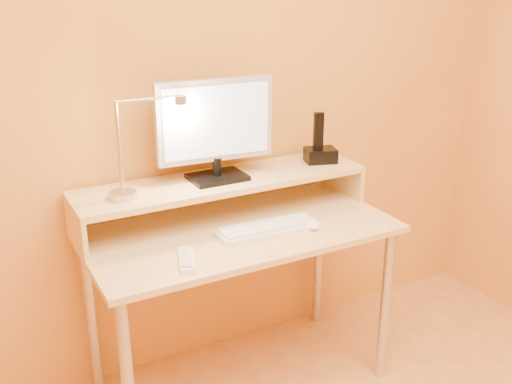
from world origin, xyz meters
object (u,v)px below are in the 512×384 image
keyboard (268,229)px  lamp_base (123,195)px  remote_control (187,260)px  mouse (309,224)px  monitor_panel (215,120)px  phone_dock (320,155)px

keyboard → lamp_base: bearing=160.8°
remote_control → lamp_base: bearing=131.6°
keyboard → remote_control: size_ratio=2.15×
keyboard → mouse: size_ratio=3.92×
lamp_base → mouse: size_ratio=0.99×
monitor_panel → lamp_base: (-0.39, -0.04, -0.23)m
monitor_panel → phone_dock: (0.49, -0.01, -0.21)m
keyboard → remote_control: keyboard is taller
monitor_panel → mouse: size_ratio=4.63×
lamp_base → keyboard: size_ratio=0.25×
lamp_base → phone_dock: size_ratio=0.77×
mouse → lamp_base: bearing=145.2°
lamp_base → keyboard: (0.49, -0.20, -0.16)m
monitor_panel → remote_control: (-0.27, -0.33, -0.39)m
keyboard → monitor_panel: bearing=115.6°
phone_dock → keyboard: 0.49m
lamp_base → remote_control: size_ratio=0.54×
monitor_panel → lamp_base: monitor_panel is taller
remote_control → phone_dock: bearing=41.2°
monitor_panel → lamp_base: 0.45m
phone_dock → keyboard: bearing=-131.9°
remote_control → keyboard: bearing=31.6°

